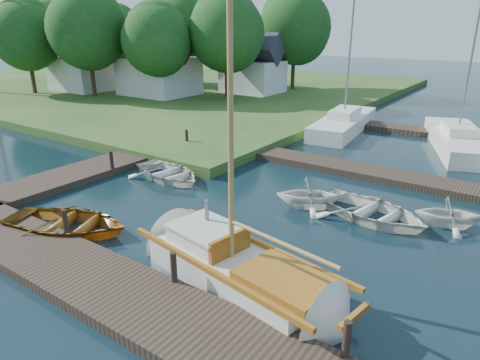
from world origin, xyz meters
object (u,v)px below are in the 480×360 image
Objects in this scene: mooring_post_2 at (174,267)px; tender_d at (450,211)px; tree_3 at (227,32)px; tree_6 at (50,32)px; tender_b at (310,192)px; tree_7 at (295,27)px; house_a at (159,66)px; house_c at (253,69)px; tender_c at (372,208)px; dinghy at (66,220)px; mooring_post_4 at (112,160)px; tree_0 at (27,35)px; tree_5 at (117,35)px; house_b at (83,65)px; mooring_post_1 at (65,222)px; marina_boat_0 at (344,122)px; tree_4 at (186,25)px; tree_2 at (157,40)px; tender_a at (168,171)px; mooring_post_5 at (187,137)px; tree_1 at (88,28)px; marina_boat_2 at (457,138)px; mooring_post_3 at (347,339)px; sailboat at (242,272)px.

tender_d reaches higher than mooring_post_2.
tree_6 is (-22.00, -2.00, -0.17)m from tree_3.
tree_6 reaches higher than tender_b.
tender_b is 28.56m from tree_7.
house_a reaches higher than house_c.
tree_6 is at bearing 83.46° from tender_c.
dinghy is 1.04× the size of tender_c.
mooring_post_4 is 25.56m from tree_0.
tree_5 is (-26.36, 24.64, 4.99)m from dinghy.
dinghy is 0.71× the size of house_b.
marina_boat_0 reaches higher than mooring_post_1.
tree_4 is (-28.40, 19.07, 5.80)m from tender_d.
tree_0 is at bearing 150.86° from mooring_post_1.
tree_5 reaches higher than tree_2.
tender_d is 0.34× the size of house_a.
tree_2 is at bearing -116.57° from tree_7.
mooring_post_5 is at bearing 43.21° from tender_a.
tender_d is at bearing -74.86° from dinghy.
house_a is at bearing -0.18° from tree_6.
marina_boat_0 reaches higher than dinghy.
mooring_post_4 is 1.00× the size of mooring_post_5.
mooring_post_4 is 18.41m from tree_2.
tree_1 is at bearing 157.47° from mooring_post_5.
mooring_post_5 is 0.10× the size of tree_5.
tree_7 is (18.00, 6.00, 0.78)m from tree_5.
mooring_post_2 is 0.19× the size of dinghy.
house_b reaches higher than tender_c.
tender_a is 11.11m from tender_d.
tree_5 is at bearing 141.51° from mooring_post_2.
tender_c is at bearing 156.23° from marina_boat_2.
mooring_post_3 is at bearing -178.49° from tender_b.
tree_4 is (-28.00, 27.05, 5.67)m from mooring_post_3.
house_a is (-13.00, 11.00, 2.26)m from mooring_post_5.
tree_4 is (-15.00, 17.05, 5.67)m from mooring_post_5.
marina_boat_0 is 1.37× the size of tree_5.
mooring_post_4 is 0.09× the size of tree_7.
tree_7 is at bearing 27.99° from tender_a.
tender_c is at bearing 86.18° from sailboat.
marina_boat_2 is (11.84, 13.56, -0.12)m from mooring_post_4.
sailboat is 17.47m from marina_boat_2.
mooring_post_2 reaches higher than tender_c.
sailboat is 6.39m from dinghy.
tender_c is at bearing -19.23° from tree_6.
tender_a is 0.59× the size of house_a.
tender_d is at bearing 71.04° from sailboat.
tree_6 is at bearing 165.63° from house_b.
tree_0 reaches higher than tender_d.
sailboat is at bearing 129.07° from tender_d.
mooring_post_5 is 0.10× the size of tree_2.
mooring_post_1 is at bearing 147.48° from tender_c.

